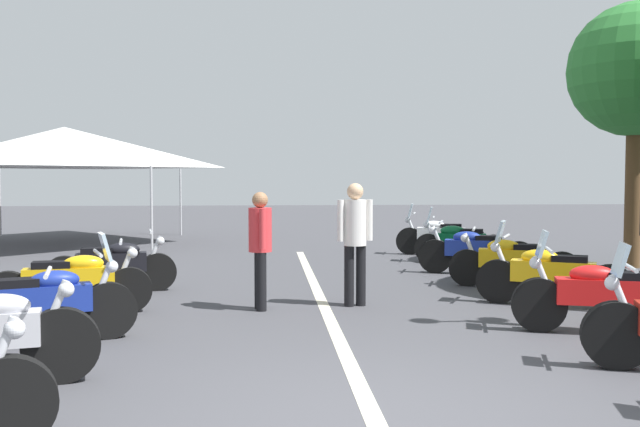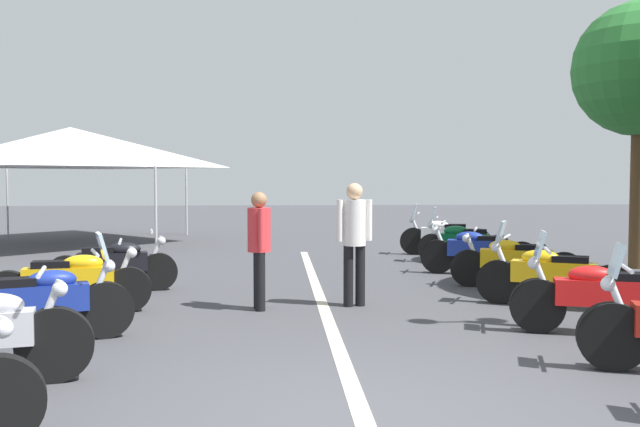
{
  "view_description": "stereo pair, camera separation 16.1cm",
  "coord_description": "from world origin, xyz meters",
  "px_view_note": "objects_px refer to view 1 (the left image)",
  "views": [
    {
      "loc": [
        -5.02,
        0.81,
        1.84
      ],
      "look_at": [
        5.4,
        0.0,
        1.29
      ],
      "focal_mm": 38.7,
      "sensor_mm": 36.0,
      "label": 1
    },
    {
      "loc": [
        -5.02,
        0.65,
        1.84
      ],
      "look_at": [
        5.4,
        0.0,
        1.29
      ],
      "focal_mm": 38.7,
      "sensor_mm": 36.0,
      "label": 2
    }
  ],
  "objects_px": {
    "motorcycle_right_row_4": "(513,261)",
    "event_tent": "(64,147)",
    "motorcycle_left_row_4": "(113,265)",
    "bystander_2": "(260,241)",
    "motorcycle_right_row_2": "(605,295)",
    "motorcycle_right_row_6": "(459,241)",
    "motorcycle_right_row_3": "(550,274)",
    "roadside_tree_0": "(636,71)",
    "motorcycle_right_row_7": "(440,235)",
    "motorcycle_right_row_5": "(476,250)",
    "bystander_0": "(355,234)",
    "motorcycle_left_row_2": "(41,302)",
    "motorcycle_left_row_3": "(71,281)"
  },
  "relations": [
    {
      "from": "motorcycle_right_row_7",
      "to": "roadside_tree_0",
      "type": "bearing_deg",
      "value": 159.29
    },
    {
      "from": "motorcycle_right_row_5",
      "to": "roadside_tree_0",
      "type": "distance_m",
      "value": 4.99
    },
    {
      "from": "motorcycle_left_row_2",
      "to": "motorcycle_right_row_4",
      "type": "xyz_separation_m",
      "value": [
        3.41,
        -6.56,
        -0.02
      ]
    },
    {
      "from": "motorcycle_left_row_2",
      "to": "motorcycle_right_row_4",
      "type": "distance_m",
      "value": 7.39
    },
    {
      "from": "motorcycle_left_row_4",
      "to": "bystander_2",
      "type": "relative_size",
      "value": 1.24
    },
    {
      "from": "motorcycle_right_row_7",
      "to": "roadside_tree_0",
      "type": "distance_m",
      "value": 5.43
    },
    {
      "from": "motorcycle_right_row_2",
      "to": "motorcycle_right_row_6",
      "type": "relative_size",
      "value": 1.1
    },
    {
      "from": "motorcycle_right_row_2",
      "to": "motorcycle_right_row_3",
      "type": "bearing_deg",
      "value": -76.66
    },
    {
      "from": "event_tent",
      "to": "motorcycle_right_row_4",
      "type": "bearing_deg",
      "value": -130.52
    },
    {
      "from": "motorcycle_left_row_3",
      "to": "motorcycle_right_row_4",
      "type": "xyz_separation_m",
      "value": [
        1.77,
        -6.68,
        0.0
      ]
    },
    {
      "from": "motorcycle_left_row_2",
      "to": "roadside_tree_0",
      "type": "xyz_separation_m",
      "value": [
        5.73,
        -9.89,
        3.49
      ]
    },
    {
      "from": "motorcycle_left_row_2",
      "to": "motorcycle_right_row_2",
      "type": "xyz_separation_m",
      "value": [
        -0.01,
        -6.41,
        -0.0
      ]
    },
    {
      "from": "bystander_0",
      "to": "roadside_tree_0",
      "type": "bearing_deg",
      "value": 107.5
    },
    {
      "from": "motorcycle_left_row_2",
      "to": "bystander_0",
      "type": "relative_size",
      "value": 1.17
    },
    {
      "from": "motorcycle_right_row_7",
      "to": "bystander_0",
      "type": "xyz_separation_m",
      "value": [
        -6.22,
        2.82,
        0.57
      ]
    },
    {
      "from": "motorcycle_right_row_6",
      "to": "motorcycle_right_row_2",
      "type": "bearing_deg",
      "value": 103.8
    },
    {
      "from": "motorcycle_left_row_4",
      "to": "motorcycle_right_row_6",
      "type": "height_order",
      "value": "motorcycle_right_row_6"
    },
    {
      "from": "motorcycle_right_row_2",
      "to": "motorcycle_right_row_6",
      "type": "height_order",
      "value": "motorcycle_right_row_2"
    },
    {
      "from": "motorcycle_left_row_3",
      "to": "motorcycle_left_row_4",
      "type": "distance_m",
      "value": 1.8
    },
    {
      "from": "motorcycle_right_row_3",
      "to": "bystander_2",
      "type": "distance_m",
      "value": 4.14
    },
    {
      "from": "motorcycle_right_row_5",
      "to": "roadside_tree_0",
      "type": "relative_size",
      "value": 0.4
    },
    {
      "from": "motorcycle_left_row_2",
      "to": "motorcycle_right_row_6",
      "type": "xyz_separation_m",
      "value": [
        6.78,
        -6.6,
        -0.01
      ]
    },
    {
      "from": "motorcycle_left_row_2",
      "to": "motorcycle_left_row_3",
      "type": "height_order",
      "value": "motorcycle_left_row_2"
    },
    {
      "from": "motorcycle_right_row_5",
      "to": "motorcycle_right_row_7",
      "type": "bearing_deg",
      "value": -73.2
    },
    {
      "from": "motorcycle_left_row_4",
      "to": "bystander_2",
      "type": "height_order",
      "value": "bystander_2"
    },
    {
      "from": "motorcycle_right_row_5",
      "to": "motorcycle_left_row_4",
      "type": "bearing_deg",
      "value": 33.03
    },
    {
      "from": "bystander_2",
      "to": "motorcycle_right_row_5",
      "type": "bearing_deg",
      "value": 29.26
    },
    {
      "from": "bystander_2",
      "to": "motorcycle_left_row_3",
      "type": "bearing_deg",
      "value": 174.89
    },
    {
      "from": "motorcycle_right_row_3",
      "to": "roadside_tree_0",
      "type": "distance_m",
      "value": 6.29
    },
    {
      "from": "motorcycle_left_row_2",
      "to": "motorcycle_left_row_4",
      "type": "distance_m",
      "value": 3.44
    },
    {
      "from": "motorcycle_right_row_2",
      "to": "bystander_0",
      "type": "height_order",
      "value": "bystander_0"
    },
    {
      "from": "motorcycle_left_row_4",
      "to": "motorcycle_right_row_7",
      "type": "bearing_deg",
      "value": 24.86
    },
    {
      "from": "motorcycle_right_row_4",
      "to": "event_tent",
      "type": "height_order",
      "value": "event_tent"
    },
    {
      "from": "bystander_2",
      "to": "roadside_tree_0",
      "type": "relative_size",
      "value": 0.31
    },
    {
      "from": "motorcycle_right_row_3",
      "to": "motorcycle_right_row_7",
      "type": "height_order",
      "value": "motorcycle_right_row_7"
    },
    {
      "from": "motorcycle_right_row_5",
      "to": "roadside_tree_0",
      "type": "bearing_deg",
      "value": -148.63
    },
    {
      "from": "motorcycle_right_row_5",
      "to": "motorcycle_left_row_3",
      "type": "bearing_deg",
      "value": 46.49
    },
    {
      "from": "motorcycle_right_row_2",
      "to": "bystander_0",
      "type": "xyz_separation_m",
      "value": [
        2.0,
        2.69,
        0.56
      ]
    },
    {
      "from": "motorcycle_right_row_2",
      "to": "roadside_tree_0",
      "type": "height_order",
      "value": "roadside_tree_0"
    },
    {
      "from": "motorcycle_right_row_4",
      "to": "motorcycle_right_row_3",
      "type": "bearing_deg",
      "value": 106.78
    },
    {
      "from": "motorcycle_right_row_3",
      "to": "motorcycle_right_row_6",
      "type": "height_order",
      "value": "motorcycle_right_row_3"
    },
    {
      "from": "motorcycle_left_row_2",
      "to": "bystander_0",
      "type": "distance_m",
      "value": 4.27
    },
    {
      "from": "event_tent",
      "to": "motorcycle_left_row_3",
      "type": "bearing_deg",
      "value": -163.83
    },
    {
      "from": "roadside_tree_0",
      "to": "motorcycle_right_row_3",
      "type": "bearing_deg",
      "value": 139.59
    },
    {
      "from": "motorcycle_right_row_3",
      "to": "motorcycle_right_row_4",
      "type": "distance_m",
      "value": 1.66
    },
    {
      "from": "motorcycle_right_row_7",
      "to": "bystander_2",
      "type": "relative_size",
      "value": 1.28
    },
    {
      "from": "motorcycle_right_row_7",
      "to": "motorcycle_left_row_4",
      "type": "bearing_deg",
      "value": 52.11
    },
    {
      "from": "event_tent",
      "to": "motorcycle_right_row_6",
      "type": "bearing_deg",
      "value": -116.55
    },
    {
      "from": "motorcycle_right_row_5",
      "to": "bystander_0",
      "type": "distance_m",
      "value": 4.06
    },
    {
      "from": "roadside_tree_0",
      "to": "motorcycle_right_row_4",
      "type": "bearing_deg",
      "value": 124.89
    }
  ]
}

